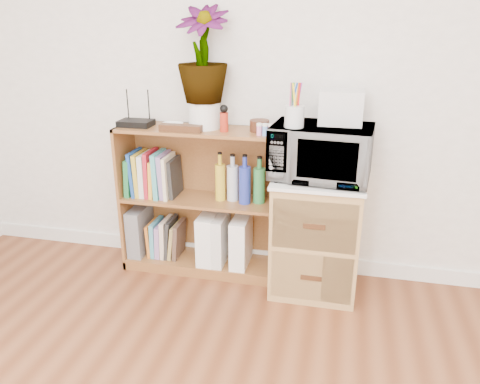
% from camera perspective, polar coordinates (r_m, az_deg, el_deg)
% --- Properties ---
extents(skirting_board, '(4.00, 0.02, 0.10)m').
position_cam_1_polar(skirting_board, '(3.22, 2.02, -7.81)').
color(skirting_board, white).
rests_on(skirting_board, ground).
extents(bookshelf, '(1.00, 0.30, 0.95)m').
position_cam_1_polar(bookshelf, '(3.00, -4.97, -1.16)').
color(bookshelf, brown).
rests_on(bookshelf, ground).
extents(wicker_unit, '(0.50, 0.45, 0.70)m').
position_cam_1_polar(wicker_unit, '(2.85, 9.20, -5.27)').
color(wicker_unit, '#9E7542').
rests_on(wicker_unit, ground).
extents(microwave, '(0.58, 0.42, 0.30)m').
position_cam_1_polar(microwave, '(2.66, 9.82, 4.80)').
color(microwave, silver).
rests_on(microwave, wicker_unit).
extents(pen_cup, '(0.11, 0.11, 0.12)m').
position_cam_1_polar(pen_cup, '(2.55, 6.64, 9.13)').
color(pen_cup, silver).
rests_on(pen_cup, microwave).
extents(small_appliance, '(0.23, 0.20, 0.19)m').
position_cam_1_polar(small_appliance, '(2.67, 12.22, 10.08)').
color(small_appliance, silver).
rests_on(small_appliance, microwave).
extents(router, '(0.20, 0.14, 0.04)m').
position_cam_1_polar(router, '(2.98, -12.57, 8.20)').
color(router, black).
rests_on(router, bookshelf).
extents(white_bowl, '(0.13, 0.13, 0.03)m').
position_cam_1_polar(white_bowl, '(2.88, -8.29, 8.00)').
color(white_bowl, white).
rests_on(white_bowl, bookshelf).
extents(plant_pot, '(0.19, 0.19, 0.16)m').
position_cam_1_polar(plant_pot, '(2.85, -4.38, 9.33)').
color(plant_pot, white).
rests_on(plant_pot, bookshelf).
extents(potted_plant, '(0.30, 0.30, 0.54)m').
position_cam_1_polar(potted_plant, '(2.80, -4.58, 16.39)').
color(potted_plant, '#427A31').
rests_on(potted_plant, plant_pot).
extents(trinket_box, '(0.25, 0.06, 0.04)m').
position_cam_1_polar(trinket_box, '(2.78, -7.25, 7.72)').
color(trinket_box, '#361C0E').
rests_on(trinket_box, bookshelf).
extents(kokeshi_doll, '(0.05, 0.05, 0.11)m').
position_cam_1_polar(kokeshi_doll, '(2.76, -1.95, 8.51)').
color(kokeshi_doll, '#A82614').
rests_on(kokeshi_doll, bookshelf).
extents(wooden_bowl, '(0.12, 0.12, 0.07)m').
position_cam_1_polar(wooden_bowl, '(2.77, 2.39, 8.08)').
color(wooden_bowl, '#391C0F').
rests_on(wooden_bowl, bookshelf).
extents(paint_jars, '(0.11, 0.04, 0.06)m').
position_cam_1_polar(paint_jars, '(2.66, 3.06, 7.44)').
color(paint_jars, pink).
rests_on(paint_jars, bookshelf).
extents(file_box, '(0.10, 0.26, 0.32)m').
position_cam_1_polar(file_box, '(3.24, -12.06, -4.53)').
color(file_box, slate).
rests_on(file_box, bookshelf).
extents(magazine_holder_left, '(0.10, 0.26, 0.33)m').
position_cam_1_polar(magazine_holder_left, '(3.07, -3.85, -5.52)').
color(magazine_holder_left, white).
rests_on(magazine_holder_left, bookshelf).
extents(magazine_holder_mid, '(0.10, 0.26, 0.32)m').
position_cam_1_polar(magazine_holder_mid, '(3.06, -2.63, -5.70)').
color(magazine_holder_mid, silver).
rests_on(magazine_holder_mid, bookshelf).
extents(magazine_holder_right, '(0.10, 0.26, 0.32)m').
position_cam_1_polar(magazine_holder_right, '(3.02, 0.12, -5.98)').
color(magazine_holder_right, white).
rests_on(magazine_holder_right, bookshelf).
extents(cookbooks, '(0.32, 0.20, 0.29)m').
position_cam_1_polar(cookbooks, '(3.05, -10.55, 2.14)').
color(cookbooks, '#1F753B').
rests_on(cookbooks, bookshelf).
extents(liquor_bottles, '(0.40, 0.07, 0.31)m').
position_cam_1_polar(liquor_bottles, '(2.86, 0.81, 1.54)').
color(liquor_bottles, gold).
rests_on(liquor_bottles, bookshelf).
extents(lower_books, '(0.23, 0.19, 0.27)m').
position_cam_1_polar(lower_books, '(3.19, -8.98, -5.54)').
color(lower_books, '#C16722').
rests_on(lower_books, bookshelf).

